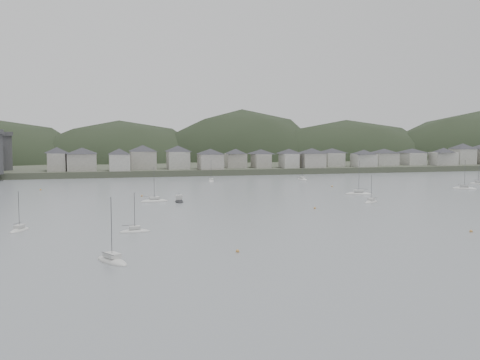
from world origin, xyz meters
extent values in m
plane|color=slate|center=(0.00, 0.00, 0.00)|extent=(900.00, 900.00, 0.00)
cube|color=#383D2D|center=(0.00, 295.00, 1.50)|extent=(900.00, 250.00, 3.00)
ellipsoid|color=black|center=(-32.30, 272.87, -9.97)|extent=(132.08, 90.41, 79.74)
ellipsoid|color=black|center=(50.65, 272.93, -12.68)|extent=(133.88, 88.37, 101.41)
ellipsoid|color=black|center=(125.95, 267.91, -10.32)|extent=(165.81, 81.78, 82.55)
ellipsoid|color=black|center=(234.44, 265.57, -12.82)|extent=(177.60, 96.61, 102.57)
cylinder|color=#38383B|center=(-92.00, 194.00, 11.50)|extent=(10.00, 10.00, 17.00)
cube|color=gray|center=(-65.00, 181.96, 7.29)|extent=(8.34, 12.91, 8.59)
pyramid|color=#2C2B31|center=(-65.00, 181.96, 13.09)|extent=(15.78, 15.78, 3.01)
cube|color=gray|center=(-53.32, 181.32, 7.18)|extent=(13.68, 13.35, 8.36)
pyramid|color=#2C2B31|center=(-53.32, 181.32, 12.82)|extent=(20.07, 20.07, 2.93)
cube|color=gray|center=(-35.57, 176.02, 7.04)|extent=(9.78, 10.20, 8.08)
pyramid|color=#2C2B31|center=(-35.57, 176.02, 12.49)|extent=(14.83, 14.83, 2.83)
cube|color=gray|center=(-23.51, 185.65, 7.55)|extent=(12.59, 13.33, 9.09)
pyramid|color=#2C2B31|center=(-23.51, 185.65, 13.68)|extent=(19.24, 19.24, 3.18)
cube|color=gray|center=(-5.75, 184.10, 7.43)|extent=(10.74, 12.17, 8.87)
pyramid|color=#2C2B31|center=(-5.75, 184.10, 13.42)|extent=(17.01, 17.01, 3.10)
cube|color=gray|center=(9.92, 177.53, 6.85)|extent=(11.63, 12.09, 7.69)
pyramid|color=#2C2B31|center=(9.92, 177.53, 12.04)|extent=(17.61, 17.61, 2.69)
cube|color=gray|center=(25.25, 186.19, 6.72)|extent=(10.37, 9.35, 7.44)
pyramid|color=#2C2B31|center=(25.25, 186.19, 11.74)|extent=(14.65, 14.65, 2.60)
cube|color=gray|center=(38.63, 183.79, 6.61)|extent=(8.24, 12.20, 7.22)
pyramid|color=#2C2B31|center=(38.63, 183.79, 11.48)|extent=(15.17, 15.17, 2.53)
cube|color=gray|center=(52.50, 178.55, 6.73)|extent=(8.06, 10.91, 7.46)
pyramid|color=#2C2B31|center=(52.50, 178.55, 11.77)|extent=(14.08, 14.08, 2.61)
cube|color=gray|center=(64.81, 177.06, 6.83)|extent=(11.73, 11.78, 7.66)
pyramid|color=#2C2B31|center=(64.81, 177.06, 12.00)|extent=(17.46, 17.46, 2.68)
cube|color=gray|center=(80.64, 186.91, 6.67)|extent=(10.19, 13.02, 7.33)
pyramid|color=#2C2B31|center=(80.64, 186.91, 11.62)|extent=(17.23, 17.23, 2.57)
cube|color=gray|center=(95.55, 178.06, 6.44)|extent=(11.70, 9.81, 6.88)
pyramid|color=#2C2B31|center=(95.55, 178.06, 11.08)|extent=(15.97, 15.97, 2.41)
cube|color=gray|center=(112.40, 186.91, 6.50)|extent=(12.83, 12.48, 7.00)
pyramid|color=#2C2B31|center=(112.40, 186.91, 11.22)|extent=(18.79, 18.79, 2.45)
cube|color=gray|center=(130.73, 187.42, 6.48)|extent=(11.07, 13.50, 6.97)
pyramid|color=#2C2B31|center=(130.73, 187.42, 11.19)|extent=(18.25, 18.25, 2.44)
cube|color=gray|center=(146.02, 179.72, 6.67)|extent=(13.75, 9.12, 7.34)
pyramid|color=#2C2B31|center=(146.02, 179.72, 11.62)|extent=(16.97, 16.97, 2.57)
cube|color=gray|center=(162.92, 185.95, 7.53)|extent=(11.37, 11.57, 9.05)
pyramid|color=#2C2B31|center=(162.92, 185.95, 13.63)|extent=(17.03, 17.03, 3.17)
ellipsoid|color=beige|center=(-43.25, -9.94, 0.05)|extent=(6.53, 8.91, 1.73)
cube|color=#BBBAB6|center=(-43.25, -9.94, 1.21)|extent=(3.11, 3.56, 0.70)
cylinder|color=#3F3F42|center=(-43.25, -9.94, 5.60)|extent=(0.12, 0.12, 10.79)
cylinder|color=#3F3F42|center=(-43.99, -11.31, 1.76)|extent=(1.93, 3.47, 0.10)
ellipsoid|color=beige|center=(-62.44, 25.79, 0.05)|extent=(4.82, 7.16, 1.37)
cube|color=#BBBAB6|center=(-62.44, 25.79, 1.04)|extent=(2.36, 2.81, 0.70)
cylinder|color=#3F3F42|center=(-62.44, 25.79, 4.49)|extent=(0.12, 0.12, 8.58)
cylinder|color=#3F3F42|center=(-62.94, 26.92, 1.59)|extent=(1.36, 2.86, 0.10)
ellipsoid|color=beige|center=(109.60, 99.82, 0.05)|extent=(6.50, 6.70, 1.41)
cube|color=#BBBAB6|center=(109.60, 99.82, 1.06)|extent=(2.83, 2.87, 0.70)
cylinder|color=#3F3F42|center=(109.60, 99.82, 4.62)|extent=(0.12, 0.12, 8.84)
cylinder|color=#3F3F42|center=(108.73, 98.89, 1.61)|extent=(2.25, 2.39, 0.10)
ellipsoid|color=beige|center=(-37.81, 18.08, 0.05)|extent=(6.85, 2.51, 1.35)
cube|color=#BBBAB6|center=(-37.81, 18.08, 1.02)|extent=(2.44, 1.61, 0.70)
cylinder|color=#3F3F42|center=(-37.81, 18.08, 4.42)|extent=(0.12, 0.12, 8.43)
cylinder|color=#3F3F42|center=(-39.02, 18.15, 1.57)|extent=(3.04, 0.26, 0.10)
ellipsoid|color=beige|center=(44.98, 137.62, 0.05)|extent=(3.64, 7.94, 1.53)
cube|color=#BBBAB6|center=(44.98, 137.62, 1.11)|extent=(2.09, 2.91, 0.70)
cylinder|color=#3F3F42|center=(44.98, 137.62, 4.98)|extent=(0.12, 0.12, 9.55)
cylinder|color=#3F3F42|center=(45.20, 138.97, 1.66)|extent=(0.65, 3.41, 0.10)
ellipsoid|color=beige|center=(90.85, 83.04, 0.05)|extent=(8.69, 7.69, 1.77)
cube|color=#BBBAB6|center=(90.85, 83.04, 1.23)|extent=(3.63, 3.44, 0.70)
cylinder|color=#3F3F42|center=(90.85, 83.04, 5.72)|extent=(0.12, 0.12, 11.05)
cylinder|color=#3F3F42|center=(89.60, 82.05, 1.78)|extent=(3.19, 2.54, 0.10)
ellipsoid|color=beige|center=(36.62, 53.46, 0.05)|extent=(6.85, 5.62, 1.36)
cube|color=#BBBAB6|center=(36.62, 53.46, 1.03)|extent=(2.81, 2.57, 0.70)
cylinder|color=#3F3F42|center=(36.62, 53.46, 4.45)|extent=(0.12, 0.12, 8.50)
cylinder|color=#3F3F42|center=(37.63, 52.78, 1.58)|extent=(2.59, 1.80, 0.10)
ellipsoid|color=beige|center=(-28.54, 71.53, 0.05)|extent=(9.00, 3.97, 1.74)
cube|color=#BBBAB6|center=(-28.54, 71.53, 1.22)|extent=(3.28, 2.32, 0.70)
cylinder|color=#3F3F42|center=(-28.54, 71.53, 5.64)|extent=(0.12, 0.12, 10.87)
cylinder|color=#3F3F42|center=(-30.09, 71.75, 1.77)|extent=(3.89, 0.64, 0.10)
ellipsoid|color=beige|center=(42.88, 75.13, 0.05)|extent=(9.76, 6.32, 1.86)
cube|color=#BBBAB6|center=(42.88, 75.13, 1.28)|extent=(3.80, 3.14, 0.70)
cylinder|color=#3F3F42|center=(42.88, 75.13, 6.03)|extent=(0.12, 0.12, 11.66)
cylinder|color=#3F3F42|center=(44.43, 75.77, 1.83)|extent=(3.92, 1.69, 0.10)
ellipsoid|color=beige|center=(2.75, 138.92, 0.05)|extent=(4.28, 7.90, 1.51)
cube|color=#BBBAB6|center=(2.75, 138.92, 1.10)|extent=(2.28, 2.97, 0.70)
cylinder|color=#3F3F42|center=(2.75, 138.92, 4.90)|extent=(0.12, 0.12, 9.41)
cylinder|color=#3F3F42|center=(2.40, 140.23, 1.65)|extent=(0.98, 3.30, 0.10)
ellipsoid|color=black|center=(-21.04, 69.38, 0.05)|extent=(2.93, 7.12, 1.54)
cube|color=#BBBAB6|center=(-21.04, 69.38, 1.47)|extent=(2.08, 2.21, 1.40)
cylinder|color=#3F3F42|center=(-21.04, 69.38, 2.37)|extent=(0.10, 0.10, 1.20)
sphere|color=#B9813D|center=(-66.79, 117.82, 0.15)|extent=(0.70, 0.70, 0.70)
sphere|color=#B9813D|center=(-20.92, -7.26, 0.15)|extent=(0.70, 0.70, 0.70)
sphere|color=#B9813D|center=(33.56, 0.58, 0.15)|extent=(0.70, 0.70, 0.70)
sphere|color=#B9813D|center=(45.11, 103.74, 0.15)|extent=(0.70, 0.70, 0.70)
sphere|color=#B9813D|center=(-31.29, 87.55, 0.15)|extent=(0.70, 0.70, 0.70)
sphere|color=#B9813D|center=(14.37, 44.37, 0.15)|extent=(0.70, 0.70, 0.70)
camera|label=1|loc=(-44.92, -105.63, 21.72)|focal=42.32mm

